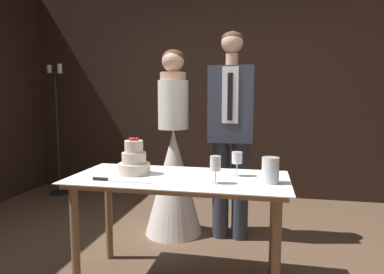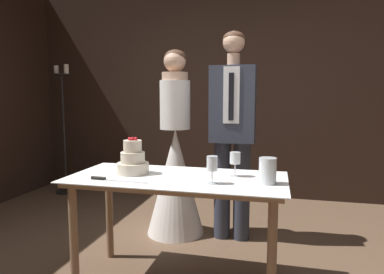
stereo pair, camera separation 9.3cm
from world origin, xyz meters
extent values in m
cube|color=black|center=(0.00, 2.35, 1.38)|extent=(5.36, 0.12, 2.77)
cylinder|color=#8E6B4C|center=(-0.58, -0.23, 0.36)|extent=(0.06, 0.06, 0.71)
cylinder|color=#8E6B4C|center=(0.70, -0.23, 0.36)|extent=(0.06, 0.06, 0.71)
cylinder|color=#8E6B4C|center=(-0.58, 0.27, 0.36)|extent=(0.06, 0.06, 0.71)
cylinder|color=#8E6B4C|center=(0.70, 0.27, 0.36)|extent=(0.06, 0.06, 0.71)
cube|color=#8E6B4C|center=(0.06, 0.02, 0.73)|extent=(1.40, 0.62, 0.03)
cube|color=white|center=(0.06, 0.02, 0.75)|extent=(1.46, 0.68, 0.01)
cylinder|color=beige|center=(-0.27, 0.04, 0.79)|extent=(0.22, 0.22, 0.08)
cylinder|color=beige|center=(-0.27, 0.04, 0.87)|extent=(0.17, 0.17, 0.08)
cylinder|color=beige|center=(-0.27, 0.04, 0.95)|extent=(0.13, 0.13, 0.08)
sphere|color=red|center=(-0.24, 0.04, 1.00)|extent=(0.02, 0.02, 0.02)
sphere|color=red|center=(-0.25, 0.06, 1.00)|extent=(0.02, 0.02, 0.02)
sphere|color=red|center=(-0.27, 0.06, 1.00)|extent=(0.02, 0.02, 0.02)
sphere|color=red|center=(-0.29, 0.04, 1.00)|extent=(0.02, 0.02, 0.02)
sphere|color=red|center=(-0.28, 0.03, 1.00)|extent=(0.02, 0.02, 0.02)
sphere|color=red|center=(-0.26, 0.02, 1.00)|extent=(0.02, 0.02, 0.02)
cube|color=silver|center=(-0.21, -0.19, 0.76)|extent=(0.30, 0.03, 0.00)
cylinder|color=black|center=(-0.41, -0.19, 0.77)|extent=(0.10, 0.03, 0.02)
cylinder|color=silver|center=(0.32, -0.11, 0.76)|extent=(0.06, 0.06, 0.00)
cylinder|color=silver|center=(0.32, -0.11, 0.80)|extent=(0.01, 0.01, 0.08)
cylinder|color=silver|center=(0.32, -0.11, 0.88)|extent=(0.07, 0.07, 0.09)
cylinder|color=maroon|center=(0.32, -0.11, 0.86)|extent=(0.06, 0.06, 0.04)
cylinder|color=silver|center=(0.44, 0.12, 0.76)|extent=(0.07, 0.07, 0.00)
cylinder|color=silver|center=(0.44, 0.12, 0.80)|extent=(0.01, 0.01, 0.08)
cylinder|color=silver|center=(0.44, 0.12, 0.88)|extent=(0.07, 0.07, 0.08)
cylinder|color=maroon|center=(0.44, 0.12, 0.86)|extent=(0.06, 0.06, 0.03)
cylinder|color=silver|center=(0.66, -0.03, 0.84)|extent=(0.11, 0.11, 0.16)
cylinder|color=silver|center=(0.66, -0.03, 0.79)|extent=(0.05, 0.05, 0.07)
sphere|color=#F9CC4C|center=(0.66, -0.03, 0.84)|extent=(0.02, 0.02, 0.02)
cone|color=white|center=(-0.21, 0.88, 0.50)|extent=(0.54, 0.54, 1.00)
cylinder|color=white|center=(-0.21, 0.88, 1.22)|extent=(0.28, 0.28, 0.45)
cylinder|color=#DBAD8E|center=(-0.21, 0.88, 1.48)|extent=(0.24, 0.24, 0.07)
sphere|color=#DBAD8E|center=(-0.21, 0.88, 1.62)|extent=(0.20, 0.20, 0.20)
ellipsoid|color=#472D1E|center=(-0.21, 0.90, 1.65)|extent=(0.21, 0.21, 0.15)
cylinder|color=#333847|center=(0.24, 0.88, 0.45)|extent=(0.15, 0.15, 0.89)
cylinder|color=#333847|center=(0.41, 0.88, 0.45)|extent=(0.15, 0.15, 0.89)
cube|color=#333847|center=(0.33, 0.88, 1.23)|extent=(0.39, 0.24, 0.67)
cube|color=white|center=(0.33, 0.76, 1.31)|extent=(0.14, 0.01, 0.48)
cube|color=black|center=(0.33, 0.75, 1.29)|extent=(0.04, 0.01, 0.40)
cylinder|color=#DBAD8E|center=(0.33, 0.88, 1.61)|extent=(0.11, 0.11, 0.11)
sphere|color=#DBAD8E|center=(0.33, 0.88, 1.76)|extent=(0.19, 0.19, 0.19)
ellipsoid|color=#472D1E|center=(0.33, 0.89, 1.80)|extent=(0.19, 0.19, 0.12)
cylinder|color=black|center=(-2.06, 1.87, 0.01)|extent=(0.28, 0.28, 0.02)
cylinder|color=black|center=(-2.06, 1.87, 0.80)|extent=(0.03, 0.03, 1.57)
cylinder|color=black|center=(-2.06, 1.87, 1.59)|extent=(0.22, 0.22, 0.01)
cylinder|color=silver|center=(-2.14, 1.87, 1.65)|extent=(0.06, 0.06, 0.11)
cylinder|color=silver|center=(-1.99, 1.87, 1.66)|extent=(0.06, 0.06, 0.12)
camera|label=1|loc=(0.61, -2.17, 1.28)|focal=32.00mm
camera|label=2|loc=(0.70, -2.15, 1.28)|focal=32.00mm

